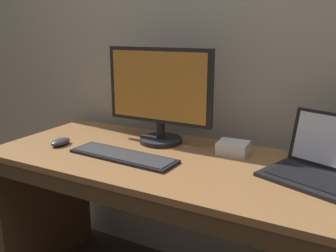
% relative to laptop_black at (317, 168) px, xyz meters
% --- Properties ---
extents(desk, '(1.75, 0.68, 0.77)m').
position_rel_laptop_black_xyz_m(desk, '(-0.50, -0.08, -0.29)').
color(desk, olive).
rests_on(desk, ground).
extents(laptop_black, '(0.41, 0.38, 0.23)m').
position_rel_laptop_black_xyz_m(laptop_black, '(0.00, 0.00, 0.00)').
color(laptop_black, black).
rests_on(laptop_black, desk).
extents(external_monitor, '(0.53, 0.21, 0.45)m').
position_rel_laptop_black_xyz_m(external_monitor, '(-0.72, 0.10, 0.20)').
color(external_monitor, black).
rests_on(external_monitor, desk).
extents(wired_keyboard, '(0.50, 0.17, 0.01)m').
position_rel_laptop_black_xyz_m(wired_keyboard, '(-0.76, -0.15, -0.03)').
color(wired_keyboard, black).
rests_on(wired_keyboard, desk).
extents(computer_mouse, '(0.07, 0.11, 0.03)m').
position_rel_laptop_black_xyz_m(computer_mouse, '(-1.12, -0.15, -0.02)').
color(computer_mouse, '#38383D').
rests_on(computer_mouse, desk).
extents(external_drive_box, '(0.14, 0.12, 0.05)m').
position_rel_laptop_black_xyz_m(external_drive_box, '(-0.36, 0.12, -0.01)').
color(external_drive_box, silver).
rests_on(external_drive_box, desk).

